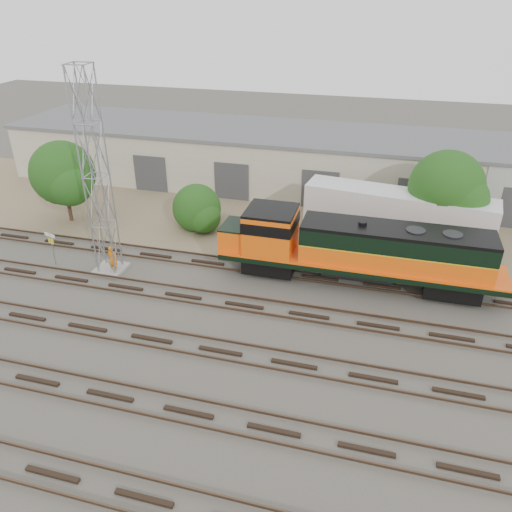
% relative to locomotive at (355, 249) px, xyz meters
% --- Properties ---
extents(ground, '(140.00, 140.00, 0.00)m').
position_rel_locomotive_xyz_m(ground, '(-6.02, -6.00, -2.48)').
color(ground, '#47423A').
rests_on(ground, ground).
extents(dirt_strip, '(80.00, 16.00, 0.02)m').
position_rel_locomotive_xyz_m(dirt_strip, '(-6.02, 9.00, -2.47)').
color(dirt_strip, '#726047').
rests_on(dirt_strip, ground).
extents(tracks, '(80.00, 20.40, 0.28)m').
position_rel_locomotive_xyz_m(tracks, '(-6.02, -9.00, -2.40)').
color(tracks, black).
rests_on(tracks, ground).
extents(warehouse, '(58.40, 10.40, 5.30)m').
position_rel_locomotive_xyz_m(warehouse, '(-5.98, 16.98, 0.18)').
color(warehouse, '#BFB79F').
rests_on(warehouse, ground).
extents(locomotive, '(18.06, 3.17, 4.34)m').
position_rel_locomotive_xyz_m(locomotive, '(0.00, 0.00, 0.00)').
color(locomotive, black).
rests_on(locomotive, tracks).
extents(signal_tower, '(1.98, 1.98, 13.40)m').
position_rel_locomotive_xyz_m(signal_tower, '(-16.13, -2.65, 4.07)').
color(signal_tower, gray).
rests_on(signal_tower, ground).
extents(sign_post, '(0.97, 0.32, 2.45)m').
position_rel_locomotive_xyz_m(sign_post, '(-20.28, -2.95, -0.77)').
color(sign_post, gray).
rests_on(sign_post, ground).
extents(worker, '(0.78, 0.57, 1.97)m').
position_rel_locomotive_xyz_m(worker, '(-15.77, -2.81, -1.49)').
color(worker, orange).
rests_on(worker, ground).
extents(semi_trailer, '(13.81, 4.56, 4.17)m').
position_rel_locomotive_xyz_m(semi_trailer, '(2.81, 6.48, 0.15)').
color(semi_trailer, silver).
rests_on(semi_trailer, ground).
extents(tree_west, '(5.37, 5.11, 6.69)m').
position_rel_locomotive_xyz_m(tree_west, '(-23.26, 3.73, 1.52)').
color(tree_west, '#382619').
rests_on(tree_west, ground).
extents(tree_mid, '(4.05, 3.86, 3.86)m').
position_rel_locomotive_xyz_m(tree_mid, '(-12.64, 5.23, -0.88)').
color(tree_mid, '#382619').
rests_on(tree_mid, ground).
extents(tree_east, '(5.61, 5.34, 7.21)m').
position_rel_locomotive_xyz_m(tree_east, '(5.89, 7.15, 1.92)').
color(tree_east, '#382619').
rests_on(tree_east, ground).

